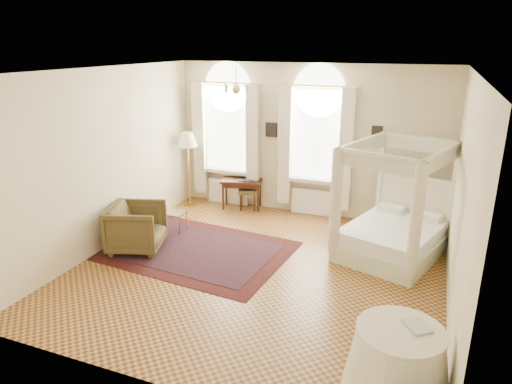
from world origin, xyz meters
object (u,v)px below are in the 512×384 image
writing_desk (242,184)px  coffee_table (172,213)px  nightstand (412,217)px  armchair (137,227)px  stool (248,192)px  canopy_bed (392,231)px  side_table (397,361)px  floor_lamp (188,143)px

writing_desk → coffee_table: (-0.83, -1.71, -0.24)m
coffee_table → nightstand: bearing=20.4°
armchair → stool: bearing=-39.2°
coffee_table → canopy_bed: bearing=5.4°
nightstand → side_table: side_table is taller
canopy_bed → nightstand: size_ratio=3.62×
canopy_bed → coffee_table: 4.35m
stool → coffee_table: bearing=-119.6°
writing_desk → coffee_table: 1.92m
canopy_bed → stool: 3.60m
nightstand → writing_desk: writing_desk is taller
canopy_bed → armchair: bearing=-161.6°
canopy_bed → stool: canopy_bed is taller
nightstand → writing_desk: (-3.78, -0.00, 0.28)m
coffee_table → stool: bearing=60.4°
armchair → coffee_table: (0.10, 1.06, -0.09)m
stool → floor_lamp: size_ratio=0.31×
floor_lamp → coffee_table: bearing=-74.3°
stool → canopy_bed: bearing=-21.3°
writing_desk → stool: (0.15, 0.00, -0.19)m
writing_desk → coffee_table: size_ratio=1.76×
coffee_table → side_table: size_ratio=0.50×
canopy_bed → side_table: (0.41, -3.50, -0.08)m
stool → floor_lamp: (-1.39, -0.25, 1.09)m
nightstand → armchair: (-4.71, -2.78, 0.13)m
writing_desk → stool: writing_desk is taller
writing_desk → armchair: size_ratio=1.05×
nightstand → stool: (-3.63, 0.00, 0.09)m
writing_desk → floor_lamp: bearing=-168.6°
canopy_bed → floor_lamp: bearing=167.4°
armchair → side_table: armchair is taller
nightstand → armchair: 5.47m
floor_lamp → side_table: 6.96m
stool → armchair: armchair is taller
nightstand → coffee_table: nightstand is taller
nightstand → floor_lamp: bearing=-177.2°
nightstand → coffee_table: bearing=-159.6°
armchair → side_table: size_ratio=0.83×
stool → side_table: bearing=-51.9°
stool → floor_lamp: 1.78m
stool → side_table: side_table is taller
floor_lamp → side_table: bearing=-41.5°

